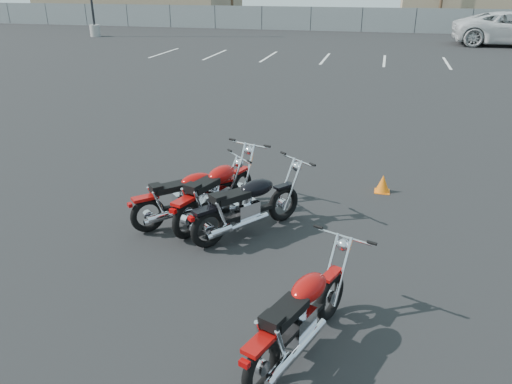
% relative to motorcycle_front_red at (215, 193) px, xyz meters
% --- Properties ---
extents(ground, '(120.00, 120.00, 0.00)m').
position_rel_motorcycle_front_red_xyz_m(ground, '(0.54, -0.73, -0.51)').
color(ground, black).
rests_on(ground, ground).
extents(motorcycle_front_red, '(1.15, 2.25, 1.11)m').
position_rel_motorcycle_front_red_xyz_m(motorcycle_front_red, '(0.00, 0.00, 0.00)').
color(motorcycle_front_red, black).
rests_on(motorcycle_front_red, ground).
extents(motorcycle_second_black, '(1.69, 1.98, 1.08)m').
position_rel_motorcycle_front_red_xyz_m(motorcycle_second_black, '(0.66, -0.35, -0.01)').
color(motorcycle_second_black, black).
rests_on(motorcycle_second_black, ground).
extents(motorcycle_third_red, '(1.75, 1.76, 1.02)m').
position_rel_motorcycle_front_red_xyz_m(motorcycle_third_red, '(-0.42, -0.19, -0.04)').
color(motorcycle_third_red, black).
rests_on(motorcycle_third_red, ground).
extents(motorcycle_rear_red, '(1.18, 2.09, 1.04)m').
position_rel_motorcycle_front_red_xyz_m(motorcycle_rear_red, '(1.93, -2.91, -0.03)').
color(motorcycle_rear_red, black).
rests_on(motorcycle_rear_red, ground).
extents(training_cone_near, '(0.29, 0.29, 0.34)m').
position_rel_motorcycle_front_red_xyz_m(training_cone_near, '(2.75, 1.95, -0.33)').
color(training_cone_near, orange).
rests_on(training_cone_near, ground).
extents(training_cone_extra, '(0.24, 0.24, 0.29)m').
position_rel_motorcycle_front_red_xyz_m(training_cone_extra, '(-0.66, 0.79, -0.36)').
color(training_cone_extra, orange).
rests_on(training_cone_extra, ground).
extents(chainlink_fence, '(80.06, 0.06, 1.80)m').
position_rel_motorcycle_front_red_xyz_m(chainlink_fence, '(0.54, 34.27, 0.39)').
color(chainlink_fence, slate).
rests_on(chainlink_fence, ground).
extents(tan_building_east, '(14.40, 9.40, 3.70)m').
position_rel_motorcycle_front_red_xyz_m(tan_building_east, '(10.54, 43.27, 1.35)').
color(tan_building_east, '#8F795C').
rests_on(tan_building_east, ground).
extents(parking_line_stripes, '(15.12, 4.00, 0.01)m').
position_rel_motorcycle_front_red_xyz_m(parking_line_stripes, '(-1.96, 19.27, -0.50)').
color(parking_line_stripes, silver).
rests_on(parking_line_stripes, ground).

